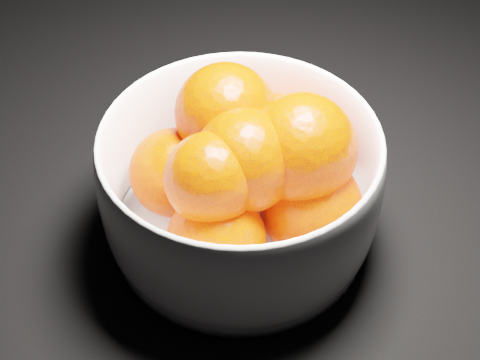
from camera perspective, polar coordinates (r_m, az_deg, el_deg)
ground at (r=0.78m, az=12.93°, el=6.20°), size 3.00×3.00×0.00m
bowl at (r=0.58m, az=0.00°, el=-0.41°), size 0.25×0.25×0.12m
orange_pile at (r=0.57m, az=0.95°, el=1.18°), size 0.20×0.19×0.14m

